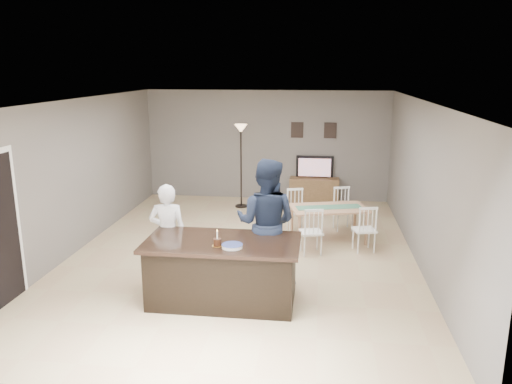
# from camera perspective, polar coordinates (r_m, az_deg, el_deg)

# --- Properties ---
(floor) EXTENTS (8.00, 8.00, 0.00)m
(floor) POSITION_cam_1_polar(r_m,az_deg,el_deg) (8.92, -1.55, -7.19)
(floor) COLOR tan
(floor) RESTS_ON ground
(room_shell) EXTENTS (8.00, 8.00, 8.00)m
(room_shell) POSITION_cam_1_polar(r_m,az_deg,el_deg) (8.46, -1.63, 3.46)
(room_shell) COLOR slate
(room_shell) RESTS_ON floor
(kitchen_island) EXTENTS (2.15, 1.10, 0.90)m
(kitchen_island) POSITION_cam_1_polar(r_m,az_deg,el_deg) (7.11, -3.81, -8.97)
(kitchen_island) COLOR black
(kitchen_island) RESTS_ON floor
(tv_console) EXTENTS (1.20, 0.40, 0.60)m
(tv_console) POSITION_cam_1_polar(r_m,az_deg,el_deg) (12.34, 6.64, 0.21)
(tv_console) COLOR brown
(tv_console) RESTS_ON floor
(television) EXTENTS (0.91, 0.12, 0.53)m
(television) POSITION_cam_1_polar(r_m,az_deg,el_deg) (12.29, 6.72, 2.84)
(television) COLOR black
(television) RESTS_ON tv_console
(tv_screen_glow) EXTENTS (0.78, 0.00, 0.78)m
(tv_screen_glow) POSITION_cam_1_polar(r_m,az_deg,el_deg) (12.21, 6.71, 2.80)
(tv_screen_glow) COLOR orange
(tv_screen_glow) RESTS_ON tv_console
(picture_frames) EXTENTS (1.10, 0.02, 0.38)m
(picture_frames) POSITION_cam_1_polar(r_m,az_deg,el_deg) (12.28, 6.61, 7.03)
(picture_frames) COLOR black
(picture_frames) RESTS_ON room_shell
(woman) EXTENTS (0.60, 0.43, 1.55)m
(woman) POSITION_cam_1_polar(r_m,az_deg,el_deg) (7.72, -10.03, -4.72)
(woman) COLOR silver
(woman) RESTS_ON floor
(man) EXTENTS (1.07, 0.91, 1.95)m
(man) POSITION_cam_1_polar(r_m,az_deg,el_deg) (7.45, 1.16, -3.57)
(man) COLOR #182135
(man) RESTS_ON floor
(birthday_cake) EXTENTS (0.15, 0.15, 0.22)m
(birthday_cake) POSITION_cam_1_polar(r_m,az_deg,el_deg) (6.74, -4.44, -5.73)
(birthday_cake) COLOR gold
(birthday_cake) RESTS_ON kitchen_island
(plate_stack) EXTENTS (0.29, 0.29, 0.04)m
(plate_stack) POSITION_cam_1_polar(r_m,az_deg,el_deg) (6.68, -2.75, -6.18)
(plate_stack) COLOR white
(plate_stack) RESTS_ON kitchen_island
(dining_table) EXTENTS (1.71, 1.89, 0.86)m
(dining_table) POSITION_cam_1_polar(r_m,az_deg,el_deg) (9.55, 8.30, -2.40)
(dining_table) COLOR #A17657
(dining_table) RESTS_ON floor
(floor_lamp) EXTENTS (0.29, 0.29, 1.96)m
(floor_lamp) POSITION_cam_1_polar(r_m,az_deg,el_deg) (11.60, -1.74, 5.57)
(floor_lamp) COLOR black
(floor_lamp) RESTS_ON floor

